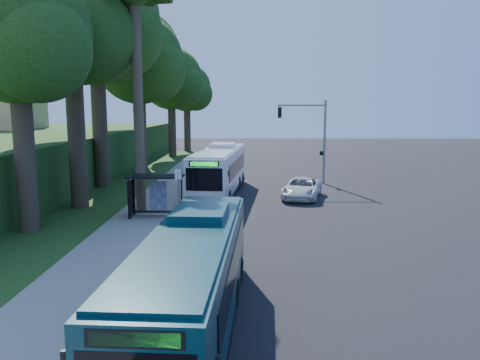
{
  "coord_description": "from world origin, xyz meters",
  "views": [
    {
      "loc": [
        -1.81,
        -29.39,
        6.37
      ],
      "look_at": [
        -2.2,
        1.0,
        1.68
      ],
      "focal_mm": 35.0,
      "sensor_mm": 36.0,
      "label": 1
    }
  ],
  "objects_px": {
    "white_bus": "(219,170)",
    "teal_bus": "(192,279)",
    "bus_shelter": "(152,188)",
    "pickup": "(302,188)"
  },
  "relations": [
    {
      "from": "white_bus",
      "to": "teal_bus",
      "type": "relative_size",
      "value": 1.13
    },
    {
      "from": "white_bus",
      "to": "pickup",
      "type": "xyz_separation_m",
      "value": [
        5.97,
        -1.54,
        -1.06
      ]
    },
    {
      "from": "bus_shelter",
      "to": "white_bus",
      "type": "xyz_separation_m",
      "value": [
        3.47,
        7.87,
        -0.02
      ]
    },
    {
      "from": "bus_shelter",
      "to": "teal_bus",
      "type": "height_order",
      "value": "teal_bus"
    },
    {
      "from": "bus_shelter",
      "to": "teal_bus",
      "type": "xyz_separation_m",
      "value": [
        3.93,
        -13.96,
        -0.21
      ]
    },
    {
      "from": "teal_bus",
      "to": "bus_shelter",
      "type": "bearing_deg",
      "value": 108.56
    },
    {
      "from": "teal_bus",
      "to": "white_bus",
      "type": "bearing_deg",
      "value": 94.06
    },
    {
      "from": "bus_shelter",
      "to": "white_bus",
      "type": "distance_m",
      "value": 8.6
    },
    {
      "from": "white_bus",
      "to": "bus_shelter",
      "type": "bearing_deg",
      "value": -108.38
    },
    {
      "from": "white_bus",
      "to": "teal_bus",
      "type": "distance_m",
      "value": 21.84
    }
  ]
}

